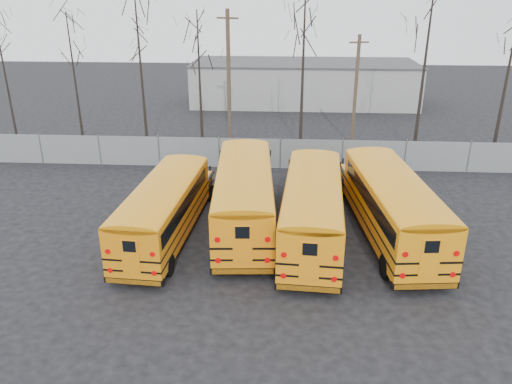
# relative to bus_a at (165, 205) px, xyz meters

# --- Properties ---
(ground) EXTENTS (120.00, 120.00, 0.00)m
(ground) POSITION_rel_bus_a_xyz_m (5.18, -1.86, -1.68)
(ground) COLOR black
(ground) RESTS_ON ground
(fence) EXTENTS (40.00, 0.04, 2.00)m
(fence) POSITION_rel_bus_a_xyz_m (5.18, 10.14, -0.68)
(fence) COLOR gray
(fence) RESTS_ON ground
(distant_building) EXTENTS (22.00, 8.00, 4.00)m
(distant_building) POSITION_rel_bus_a_xyz_m (7.18, 30.14, 0.32)
(distant_building) COLOR #9D9C98
(distant_building) RESTS_ON ground
(bus_a) EXTENTS (2.98, 10.38, 2.87)m
(bus_a) POSITION_rel_bus_a_xyz_m (0.00, 0.00, 0.00)
(bus_a) COLOR black
(bus_a) RESTS_ON ground
(bus_b) EXTENTS (3.41, 11.60, 3.21)m
(bus_b) POSITION_rel_bus_a_xyz_m (3.57, 1.48, 0.20)
(bus_b) COLOR black
(bus_b) RESTS_ON ground
(bus_c) EXTENTS (3.26, 11.24, 3.11)m
(bus_c) POSITION_rel_bus_a_xyz_m (6.82, 0.27, 0.14)
(bus_c) COLOR black
(bus_c) RESTS_ON ground
(bus_d) EXTENTS (3.71, 11.43, 3.15)m
(bus_d) POSITION_rel_bus_a_xyz_m (10.49, 0.74, 0.16)
(bus_d) COLOR black
(bus_d) RESTS_ON ground
(utility_pole_left) EXTENTS (1.65, 0.71, 9.61)m
(utility_pole_left) POSITION_rel_bus_a_xyz_m (1.15, 16.68, 3.25)
(utility_pole_left) COLOR #4D3B2C
(utility_pole_left) RESTS_ON ground
(utility_pole_right) EXTENTS (1.41, 0.45, 8.00)m
(utility_pole_right) POSITION_rel_bus_a_xyz_m (10.46, 15.52, 2.43)
(utility_pole_right) COLOR #4D3D2B
(utility_pole_right) RESTS_ON ground
(tree_0) EXTENTS (0.26, 0.26, 11.41)m
(tree_0) POSITION_rel_bus_a_xyz_m (-13.22, 11.68, 4.03)
(tree_0) COLOR black
(tree_0) RESTS_ON ground
(tree_1) EXTENTS (0.26, 0.26, 9.53)m
(tree_1) POSITION_rel_bus_a_xyz_m (-9.47, 13.92, 3.08)
(tree_1) COLOR black
(tree_1) RESTS_ON ground
(tree_2) EXTENTS (0.26, 0.26, 11.60)m
(tree_2) POSITION_rel_bus_a_xyz_m (-4.32, 12.76, 4.12)
(tree_2) COLOR black
(tree_2) RESTS_ON ground
(tree_3) EXTENTS (0.26, 0.26, 9.65)m
(tree_3) POSITION_rel_bus_a_xyz_m (-0.68, 14.58, 3.14)
(tree_3) COLOR black
(tree_3) RESTS_ON ground
(tree_4) EXTENTS (0.26, 0.26, 11.70)m
(tree_4) POSITION_rel_bus_a_xyz_m (6.58, 14.34, 4.17)
(tree_4) COLOR black
(tree_4) RESTS_ON ground
(tree_5) EXTENTS (0.26, 0.26, 11.96)m
(tree_5) POSITION_rel_bus_a_xyz_m (15.05, 15.27, 4.30)
(tree_5) COLOR black
(tree_5) RESTS_ON ground
(tree_6) EXTENTS (0.26, 0.26, 10.11)m
(tree_6) POSITION_rel_bus_a_xyz_m (20.21, 13.93, 3.37)
(tree_6) COLOR black
(tree_6) RESTS_ON ground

